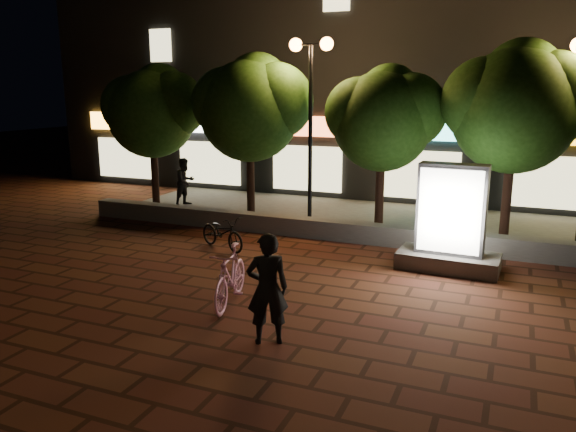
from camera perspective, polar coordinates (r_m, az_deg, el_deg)
The scene contains 14 objects.
ground at distance 11.20m, azimuth 0.13°, elevation -7.57°, with size 80.00×80.00×0.00m, color #542B1A.
retaining_wall at distance 14.73m, azimuth 6.06°, elevation -1.56°, with size 16.00×0.45×0.50m, color slate.
sidewalk at distance 17.13m, azimuth 8.44°, elevation -0.30°, with size 16.00×5.00×0.08m, color slate.
building_block at distance 23.06m, azimuth 12.97°, elevation 15.30°, with size 28.00×8.12×11.30m.
tree_far_left at distance 18.71m, azimuth -13.53°, elevation 10.67°, with size 3.36×2.80×4.63m.
tree_left at distance 16.89m, azimuth -3.69°, elevation 11.30°, with size 3.60×3.00×4.89m.
tree_mid at distance 15.56m, azimuth 9.87°, elevation 10.16°, with size 3.24×2.70×4.50m.
tree_right at distance 15.17m, azimuth 22.40°, elevation 10.64°, with size 3.72×3.10×5.07m.
street_lamp_left at distance 15.88m, azimuth 2.34°, elevation 13.31°, with size 1.26×0.36×5.18m.
ad_kiosk at distance 12.71m, azimuth 16.24°, elevation -1.12°, with size 2.22×1.18×2.35m.
scooter_pink at distance 10.37m, azimuth -5.90°, elevation -6.13°, with size 0.52×1.82×1.10m, color pink.
rider at distance 8.71m, azimuth -2.11°, elevation -7.43°, with size 0.65×0.43×1.79m, color black.
scooter_parked at distance 13.96m, azimuth -6.72°, elevation -1.67°, with size 0.56×1.61×0.85m, color black.
pedestrian at distance 18.93m, azimuth -10.45°, elevation 3.46°, with size 0.77×0.60×1.58m, color black.
Camera 1 is at (3.99, -9.70, 3.93)m, focal length 34.84 mm.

